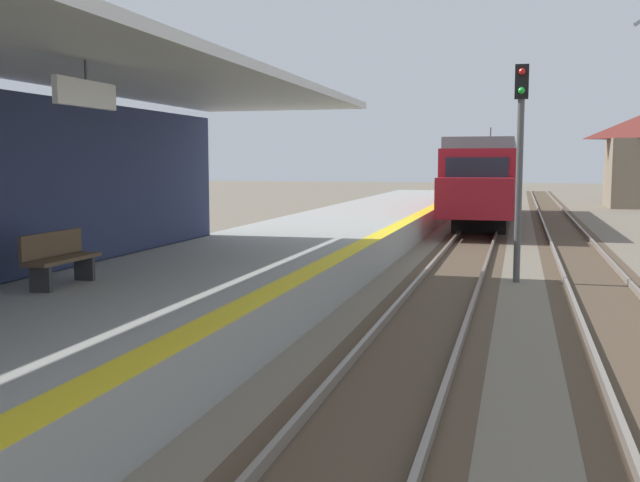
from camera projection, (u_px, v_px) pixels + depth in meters
station_platform at (210, 285)px, 14.87m from camera, size 5.00×80.00×0.91m
track_pair_nearest_platform at (449, 283)px, 17.61m from camera, size 2.34×120.00×0.16m
track_pair_middle at (601, 289)px, 16.74m from camera, size 2.34×120.00×0.16m
approaching_train at (487, 177)px, 36.04m from camera, size 2.93×19.60×4.76m
rail_signal_post at (520, 150)px, 17.67m from camera, size 0.32×0.34×5.20m
platform_bench at (59, 257)px, 12.01m from camera, size 0.45×1.60×0.88m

